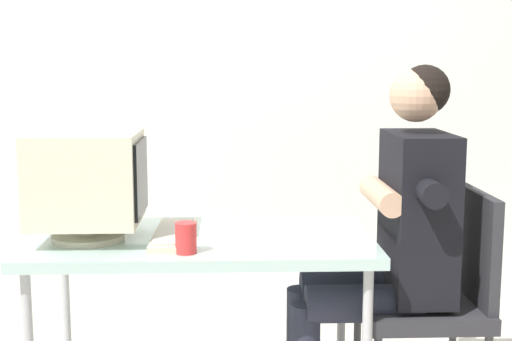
{
  "coord_description": "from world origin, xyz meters",
  "views": [
    {
      "loc": [
        0.1,
        -2.65,
        1.38
      ],
      "look_at": [
        0.21,
        0.0,
        0.97
      ],
      "focal_mm": 50.45,
      "sensor_mm": 36.0,
      "label": 1
    }
  ],
  "objects_px": {
    "person_seated": "(390,234)",
    "desk_mug": "(186,238)",
    "crt_monitor": "(87,179)",
    "keyboard": "(174,234)",
    "desk": "(201,250)",
    "office_chair": "(438,292)"
  },
  "relations": [
    {
      "from": "person_seated",
      "to": "desk_mug",
      "type": "distance_m",
      "value": 0.78
    },
    {
      "from": "crt_monitor",
      "to": "person_seated",
      "type": "bearing_deg",
      "value": -0.49
    },
    {
      "from": "crt_monitor",
      "to": "keyboard",
      "type": "height_order",
      "value": "crt_monitor"
    },
    {
      "from": "desk",
      "to": "office_chair",
      "type": "height_order",
      "value": "office_chair"
    },
    {
      "from": "keyboard",
      "to": "office_chair",
      "type": "xyz_separation_m",
      "value": [
        1.0,
        -0.02,
        -0.23
      ]
    },
    {
      "from": "crt_monitor",
      "to": "office_chair",
      "type": "distance_m",
      "value": 1.38
    },
    {
      "from": "office_chair",
      "to": "person_seated",
      "type": "bearing_deg",
      "value": 180.0
    },
    {
      "from": "keyboard",
      "to": "crt_monitor",
      "type": "bearing_deg",
      "value": -177.73
    },
    {
      "from": "keyboard",
      "to": "office_chair",
      "type": "relative_size",
      "value": 0.52
    },
    {
      "from": "crt_monitor",
      "to": "desk_mug",
      "type": "bearing_deg",
      "value": -28.43
    },
    {
      "from": "office_chair",
      "to": "person_seated",
      "type": "relative_size",
      "value": 0.66
    },
    {
      "from": "crt_monitor",
      "to": "desk_mug",
      "type": "xyz_separation_m",
      "value": [
        0.37,
        -0.2,
        -0.17
      ]
    },
    {
      "from": "desk",
      "to": "person_seated",
      "type": "distance_m",
      "value": 0.71
    },
    {
      "from": "keyboard",
      "to": "desk_mug",
      "type": "distance_m",
      "value": 0.22
    },
    {
      "from": "keyboard",
      "to": "person_seated",
      "type": "bearing_deg",
      "value": -1.55
    },
    {
      "from": "keyboard",
      "to": "desk_mug",
      "type": "height_order",
      "value": "desk_mug"
    },
    {
      "from": "crt_monitor",
      "to": "office_chair",
      "type": "height_order",
      "value": "crt_monitor"
    },
    {
      "from": "desk",
      "to": "keyboard",
      "type": "bearing_deg",
      "value": -165.98
    },
    {
      "from": "person_seated",
      "to": "desk",
      "type": "bearing_deg",
      "value": 176.2
    },
    {
      "from": "desk_mug",
      "to": "crt_monitor",
      "type": "bearing_deg",
      "value": 151.57
    },
    {
      "from": "desk",
      "to": "office_chair",
      "type": "relative_size",
      "value": 1.44
    },
    {
      "from": "keyboard",
      "to": "person_seated",
      "type": "height_order",
      "value": "person_seated"
    }
  ]
}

